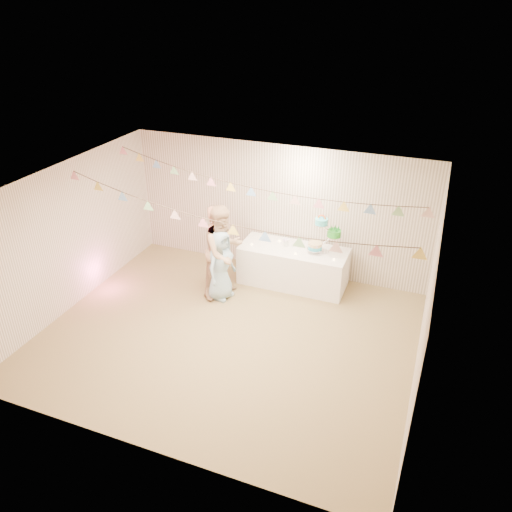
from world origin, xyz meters
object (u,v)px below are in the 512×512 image
(table, at_px, (293,266))
(person_child, at_px, (221,265))
(person_adult_a, at_px, (218,248))
(person_adult_b, at_px, (223,252))
(cake_stand, at_px, (324,236))

(table, relative_size, person_child, 1.50)
(person_adult_a, xyz_separation_m, person_adult_b, (0.20, -0.21, 0.06))
(table, xyz_separation_m, person_adult_a, (-1.29, -0.61, 0.45))
(table, height_order, person_adult_a, person_adult_a)
(table, bearing_deg, person_adult_b, -143.13)
(table, relative_size, person_adult_b, 1.15)
(cake_stand, bearing_deg, person_child, -148.88)
(person_adult_a, bearing_deg, table, -45.25)
(cake_stand, distance_m, person_child, 1.97)
(person_adult_b, bearing_deg, table, -28.58)
(person_adult_a, relative_size, person_child, 1.22)
(person_adult_a, bearing_deg, person_adult_b, -116.39)
(person_adult_a, xyz_separation_m, person_child, (0.19, -0.33, -0.15))
(person_child, bearing_deg, cake_stand, -46.51)
(table, bearing_deg, person_adult_a, -154.62)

